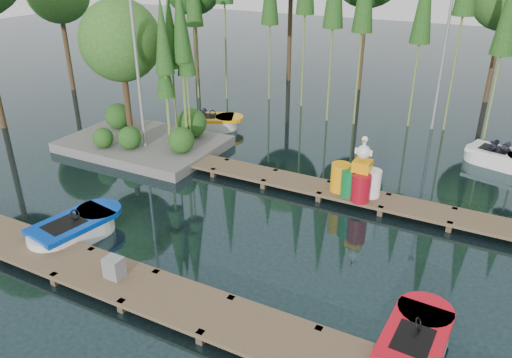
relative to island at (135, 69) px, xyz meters
The scene contains 14 objects.
ground_plane 7.79m from the island, 27.58° to the right, with size 90.00×90.00×0.00m, color #1B2E32.
near_dock 10.44m from the island, 51.04° to the right, with size 18.00×1.50×0.50m.
far_dock 7.91m from the island, ahead, with size 15.00×1.20×0.50m.
island is the anchor object (origin of this frame).
lamp_island 1.56m from the island, 44.71° to the right, with size 0.30×0.30×7.25m.
lamp_rear 12.91m from the island, 36.82° to the left, with size 0.30×0.30×7.25m.
boat_blue 7.86m from the island, 65.63° to the right, with size 1.75×3.03×0.96m.
boat_red 14.41m from the island, 27.90° to the right, with size 1.31×2.68×0.88m.
boat_yellow_far 4.41m from the island, 65.14° to the left, with size 3.07×2.31×1.40m.
boat_white_far 14.38m from the island, 19.31° to the left, with size 3.02×1.93×1.32m.
utility_cabinet 9.92m from the island, 54.47° to the right, with size 0.43×0.37×0.53m, color gray.
yellow_barrel 9.19m from the island, ahead, with size 0.63×0.63×0.94m, color #FF9D0D.
drum_cluster 9.88m from the island, ahead, with size 1.18×1.09×2.04m.
seagull_post 10.20m from the island, ahead, with size 0.48×0.26×0.76m.
Camera 1 is at (6.92, -11.69, 7.65)m, focal length 35.00 mm.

